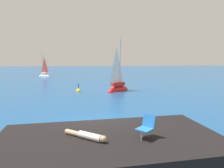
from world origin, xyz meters
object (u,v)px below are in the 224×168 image
at_px(sailboat_far, 44,75).
at_px(marker_buoy, 79,91).
at_px(beach_chair, 147,126).
at_px(sailboat_near, 118,88).
at_px(person_sunbather, 87,136).

relative_size(sailboat_far, marker_buoy, 4.29).
bearing_deg(beach_chair, sailboat_far, -114.58).
relative_size(sailboat_near, person_sunbather, 4.18).
distance_m(sailboat_near, beach_chair, 15.11).
relative_size(sailboat_far, beach_chair, 6.07).
bearing_deg(beach_chair, sailboat_near, -136.52).
relative_size(beach_chair, marker_buoy, 0.71).
relative_size(person_sunbather, beach_chair, 1.86).
xyz_separation_m(sailboat_near, person_sunbather, (-3.23, -14.91, 0.57)).
distance_m(person_sunbather, beach_chair, 2.13).
bearing_deg(beach_chair, marker_buoy, -120.44).
xyz_separation_m(person_sunbather, marker_buoy, (-1.08, 15.11, -0.90)).
distance_m(sailboat_far, marker_buoy, 20.13).
height_order(sailboat_near, marker_buoy, sailboat_near).
bearing_deg(person_sunbather, sailboat_far, -38.58).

